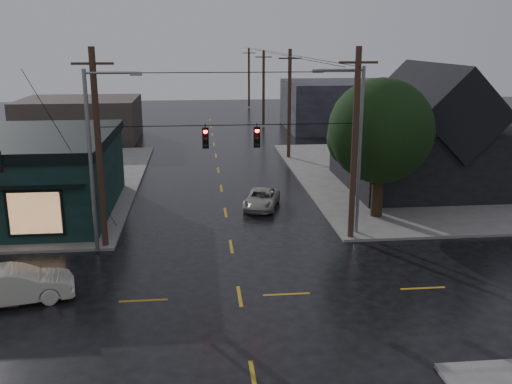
{
  "coord_description": "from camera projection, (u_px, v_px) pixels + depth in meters",
  "views": [
    {
      "loc": [
        -1.54,
        -21.98,
        10.51
      ],
      "look_at": [
        1.09,
        3.83,
        3.5
      ],
      "focal_mm": 40.0,
      "sensor_mm": 36.0,
      "label": 1
    }
  ],
  "objects": [
    {
      "name": "ground_plane",
      "position": [
        240.0,
        296.0,
        24.0
      ],
      "size": [
        160.0,
        160.0,
        0.0
      ],
      "primitive_type": "plane",
      "color": "black"
    },
    {
      "name": "streetlight_nw",
      "position": [
        98.0,
        253.0,
        28.91
      ],
      "size": [
        5.4,
        0.3,
        9.15
      ],
      "primitive_type": null,
      "color": "slate",
      "rests_on": "ground"
    },
    {
      "name": "sedan_cream",
      "position": [
        15.0,
        285.0,
        23.27
      ],
      "size": [
        4.86,
        2.6,
        1.52
      ],
      "primitive_type": "imported",
      "rotation": [
        0.0,
        0.0,
        1.8
      ],
      "color": "#BBBBA4",
      "rests_on": "ground"
    },
    {
      "name": "utility_pole_ne",
      "position": [
        350.0,
        239.0,
        30.88
      ],
      "size": [
        2.0,
        0.32,
        10.15
      ],
      "primitive_type": null,
      "color": "#351F17",
      "rests_on": "ground"
    },
    {
      "name": "corner_tree",
      "position": [
        381.0,
        131.0,
        33.12
      ],
      "size": [
        6.15,
        6.15,
        8.24
      ],
      "color": "black",
      "rests_on": "ground"
    },
    {
      "name": "suv_silver",
      "position": [
        262.0,
        199.0,
        36.47
      ],
      "size": [
        2.97,
        4.54,
        1.16
      ],
      "primitive_type": "imported",
      "rotation": [
        0.0,
        0.0,
        -0.27
      ],
      "color": "#A5A498",
      "rests_on": "ground"
    },
    {
      "name": "utility_pole_far_b",
      "position": [
        263.0,
        126.0,
        70.74
      ],
      "size": [
        2.0,
        0.32,
        9.15
      ],
      "primitive_type": null,
      "color": "#351F17",
      "rests_on": "ground"
    },
    {
      "name": "utility_pole_far_c",
      "position": [
        249.0,
        107.0,
        89.95
      ],
      "size": [
        2.0,
        0.32,
        9.15
      ],
      "primitive_type": null,
      "color": "#351F17",
      "rests_on": "ground"
    },
    {
      "name": "utility_pole_nw",
      "position": [
        106.0,
        248.0,
        29.61
      ],
      "size": [
        2.0,
        0.32,
        10.15
      ],
      "primitive_type": null,
      "color": "#351F17",
      "rests_on": "ground"
    },
    {
      "name": "ne_building",
      "position": [
        431.0,
        126.0,
        40.63
      ],
      "size": [
        12.6,
        11.6,
        8.75
      ],
      "color": "black",
      "rests_on": "ground"
    },
    {
      "name": "bg_building_east",
      "position": [
        345.0,
        105.0,
        68.06
      ],
      "size": [
        14.0,
        12.0,
        5.6
      ],
      "primitive_type": "cube",
      "color": "black",
      "rests_on": "ground"
    },
    {
      "name": "utility_pole_far_a",
      "position": [
        288.0,
        159.0,
        51.53
      ],
      "size": [
        2.0,
        0.32,
        9.65
      ],
      "primitive_type": null,
      "color": "#351F17",
      "rests_on": "ground"
    },
    {
      "name": "bg_building_west",
      "position": [
        80.0,
        119.0,
        60.48
      ],
      "size": [
        12.0,
        10.0,
        4.4
      ],
      "primitive_type": "cube",
      "color": "#3C2F2C",
      "rests_on": "ground"
    },
    {
      "name": "span_signal_assembly",
      "position": [
        231.0,
        137.0,
        28.77
      ],
      "size": [
        13.0,
        0.48,
        1.23
      ],
      "color": "black",
      "rests_on": "ground"
    },
    {
      "name": "sidewalk_ne",
      "position": [
        473.0,
        175.0,
        45.15
      ],
      "size": [
        28.0,
        28.0,
        0.15
      ],
      "primitive_type": "cube",
      "color": "#605D5A",
      "rests_on": "ground"
    },
    {
      "name": "streetlight_ne",
      "position": [
        356.0,
        234.0,
        31.6
      ],
      "size": [
        5.4,
        0.3,
        9.15
      ],
      "primitive_type": null,
      "color": "slate",
      "rests_on": "ground"
    }
  ]
}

